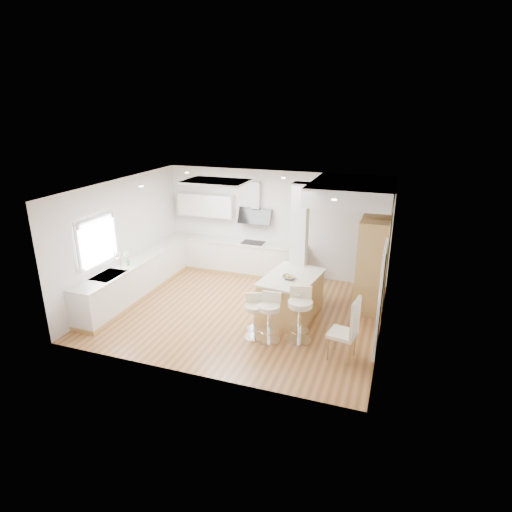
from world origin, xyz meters
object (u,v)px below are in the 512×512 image
at_px(bar_stool_b, 269,315).
at_px(dining_chair, 349,328).
at_px(bar_stool_a, 255,314).
at_px(peninsula, 291,296).
at_px(bar_stool_c, 300,312).

relative_size(bar_stool_b, dining_chair, 0.81).
xyz_separation_m(bar_stool_a, bar_stool_b, (0.31, -0.01, 0.04)).
height_order(peninsula, dining_chair, dining_chair).
height_order(peninsula, bar_stool_b, peninsula).
distance_m(peninsula, dining_chair, 1.91).
bearing_deg(peninsula, bar_stool_b, -89.09).
xyz_separation_m(bar_stool_c, dining_chair, (0.98, -0.36, 0.03)).
distance_m(peninsula, bar_stool_c, 1.03).
height_order(peninsula, bar_stool_a, peninsula).
distance_m(peninsula, bar_stool_a, 1.20).
height_order(peninsula, bar_stool_c, bar_stool_c).
distance_m(bar_stool_b, dining_chair, 1.54).
xyz_separation_m(peninsula, dining_chair, (1.39, -1.29, 0.17)).
distance_m(bar_stool_b, bar_stool_c, 0.59).
bearing_deg(peninsula, bar_stool_a, -104.03).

